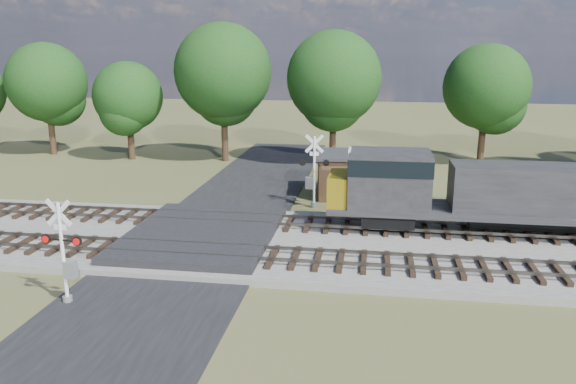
# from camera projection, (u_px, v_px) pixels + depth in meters

# --- Properties ---
(ground) EXTENTS (160.00, 160.00, 0.00)m
(ground) POSITION_uv_depth(u_px,v_px,m) (199.00, 245.00, 27.35)
(ground) COLOR #464D29
(ground) RESTS_ON ground
(ballast_bed) EXTENTS (140.00, 10.00, 0.30)m
(ballast_bed) POSITION_uv_depth(u_px,v_px,m) (408.00, 250.00, 26.32)
(ballast_bed) COLOR gray
(ballast_bed) RESTS_ON ground
(road) EXTENTS (7.00, 60.00, 0.08)m
(road) POSITION_uv_depth(u_px,v_px,m) (199.00, 244.00, 27.34)
(road) COLOR black
(road) RESTS_ON ground
(crossing_panel) EXTENTS (7.00, 9.00, 0.62)m
(crossing_panel) POSITION_uv_depth(u_px,v_px,m) (202.00, 236.00, 27.75)
(crossing_panel) COLOR #262628
(crossing_panel) RESTS_ON ground
(track_near) EXTENTS (140.00, 2.60, 0.33)m
(track_near) POSITION_uv_depth(u_px,v_px,m) (253.00, 255.00, 24.87)
(track_near) COLOR black
(track_near) RESTS_ON ballast_bed
(track_far) EXTENTS (140.00, 2.60, 0.33)m
(track_far) POSITION_uv_depth(u_px,v_px,m) (273.00, 222.00, 29.66)
(track_far) COLOR black
(track_far) RESTS_ON ballast_bed
(crossing_signal_near) EXTENTS (1.64, 0.36, 4.06)m
(crossing_signal_near) POSITION_uv_depth(u_px,v_px,m) (66.00, 261.00, 20.67)
(crossing_signal_near) COLOR silver
(crossing_signal_near) RESTS_ON ground
(crossing_signal_far) EXTENTS (1.80, 0.40, 4.46)m
(crossing_signal_far) POSITION_uv_depth(u_px,v_px,m) (313.00, 177.00, 33.47)
(crossing_signal_far) COLOR silver
(crossing_signal_far) RESTS_ON ground
(equipment_shed) EXTENTS (4.59, 4.59, 2.82)m
(equipment_shed) POSITION_uv_depth(u_px,v_px,m) (347.00, 174.00, 36.37)
(equipment_shed) COLOR #452E1D
(equipment_shed) RESTS_ON ground
(treeline) EXTENTS (78.55, 11.09, 11.97)m
(treeline) POSITION_uv_depth(u_px,v_px,m) (430.00, 79.00, 43.72)
(treeline) COLOR black
(treeline) RESTS_ON ground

